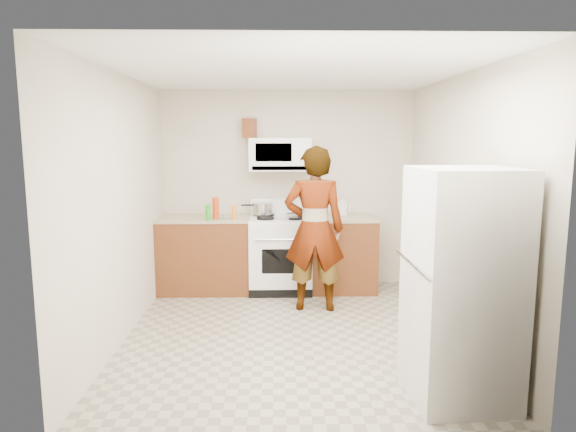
{
  "coord_description": "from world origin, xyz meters",
  "views": [
    {
      "loc": [
        -0.15,
        -4.79,
        1.91
      ],
      "look_at": [
        -0.03,
        0.55,
        1.09
      ],
      "focal_mm": 32.0,
      "sensor_mm": 36.0,
      "label": 1
    }
  ],
  "objects_px": {
    "microwave": "(280,154)",
    "person": "(314,229)",
    "fridge": "(462,286)",
    "saucepan": "(263,209)",
    "gas_range": "(280,252)",
    "kettle": "(342,208)"
  },
  "relations": [
    {
      "from": "microwave",
      "to": "saucepan",
      "type": "height_order",
      "value": "microwave"
    },
    {
      "from": "fridge",
      "to": "kettle",
      "type": "bearing_deg",
      "value": 96.18
    },
    {
      "from": "person",
      "to": "saucepan",
      "type": "distance_m",
      "value": 1.03
    },
    {
      "from": "person",
      "to": "kettle",
      "type": "xyz_separation_m",
      "value": [
        0.42,
        0.9,
        0.11
      ]
    },
    {
      "from": "microwave",
      "to": "fridge",
      "type": "distance_m",
      "value": 3.25
    },
    {
      "from": "gas_range",
      "to": "saucepan",
      "type": "bearing_deg",
      "value": 151.36
    },
    {
      "from": "fridge",
      "to": "microwave",
      "type": "bearing_deg",
      "value": 110.79
    },
    {
      "from": "microwave",
      "to": "kettle",
      "type": "distance_m",
      "value": 1.05
    },
    {
      "from": "saucepan",
      "to": "person",
      "type": "bearing_deg",
      "value": -55.13
    },
    {
      "from": "microwave",
      "to": "person",
      "type": "distance_m",
      "value": 1.22
    },
    {
      "from": "fridge",
      "to": "gas_range",
      "type": "bearing_deg",
      "value": 111.78
    },
    {
      "from": "gas_range",
      "to": "kettle",
      "type": "height_order",
      "value": "gas_range"
    },
    {
      "from": "fridge",
      "to": "saucepan",
      "type": "relative_size",
      "value": 6.81
    },
    {
      "from": "gas_range",
      "to": "person",
      "type": "distance_m",
      "value": 0.92
    },
    {
      "from": "microwave",
      "to": "kettle",
      "type": "relative_size",
      "value": 4.61
    },
    {
      "from": "microwave",
      "to": "person",
      "type": "height_order",
      "value": "microwave"
    },
    {
      "from": "microwave",
      "to": "person",
      "type": "relative_size",
      "value": 0.42
    },
    {
      "from": "gas_range",
      "to": "kettle",
      "type": "bearing_deg",
      "value": 12.82
    },
    {
      "from": "gas_range",
      "to": "kettle",
      "type": "xyz_separation_m",
      "value": [
        0.79,
        0.18,
        0.53
      ]
    },
    {
      "from": "person",
      "to": "fridge",
      "type": "relative_size",
      "value": 1.07
    },
    {
      "from": "saucepan",
      "to": "gas_range",
      "type": "bearing_deg",
      "value": -28.64
    },
    {
      "from": "fridge",
      "to": "saucepan",
      "type": "distance_m",
      "value": 3.23
    }
  ]
}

